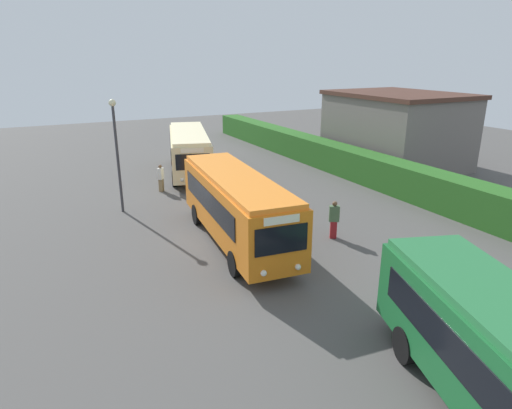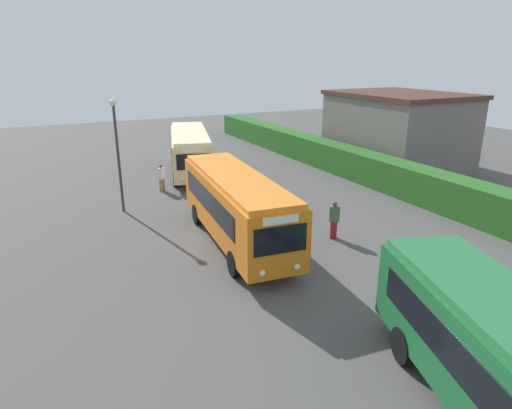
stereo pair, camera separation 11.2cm
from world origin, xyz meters
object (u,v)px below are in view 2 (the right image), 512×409
object	(u,v)px
bus_orange	(236,204)
lamppost	(117,144)
person_right	(334,219)
person_center	(271,209)
person_left	(162,177)
bus_cream	(190,150)

from	to	relation	value
bus_orange	lamppost	bearing A→B (deg)	-145.05
lamppost	person_right	bearing A→B (deg)	44.26
bus_orange	person_center	size ratio (longest dim) A/B	5.83
person_center	person_right	bearing A→B (deg)	-36.99
bus_orange	person_left	size ratio (longest dim) A/B	5.84
person_right	bus_orange	bearing A→B (deg)	-77.94
person_left	person_center	world-z (taller)	person_center
person_left	bus_cream	bearing A→B (deg)	-91.61
bus_cream	lamppost	size ratio (longest dim) A/B	1.66
bus_cream	bus_orange	world-z (taller)	bus_orange
bus_orange	lamppost	size ratio (longest dim) A/B	1.65
bus_orange	lamppost	xyz separation A→B (m)	(-6.63, -3.71, 1.86)
bus_cream	bus_orange	bearing A→B (deg)	6.43
bus_orange	person_left	bearing A→B (deg)	-169.26
person_right	bus_cream	bearing A→B (deg)	-140.19
bus_orange	person_left	xyz separation A→B (m)	(-9.39, -0.83, -0.93)
bus_cream	person_left	xyz separation A→B (m)	(3.21, -2.95, -0.88)
person_left	lamppost	xyz separation A→B (m)	(2.76, -2.88, 2.78)
person_right	person_left	bearing A→B (deg)	-123.74
person_center	lamppost	distance (m)	8.65
person_center	person_right	distance (m)	3.18
person_left	lamppost	world-z (taller)	lamppost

